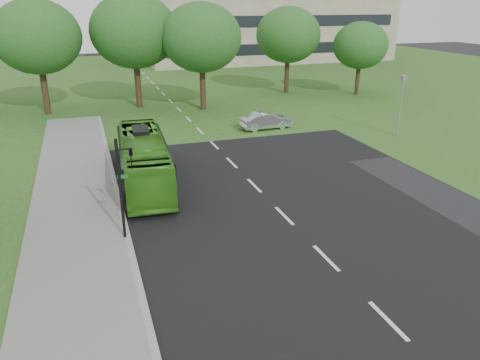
% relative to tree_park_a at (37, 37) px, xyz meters
% --- Properties ---
extents(ground, '(160.00, 160.00, 0.00)m').
position_rel_tree_park_a_xyz_m(ground, '(11.25, -27.86, -6.50)').
color(ground, black).
rests_on(ground, ground).
extents(street_surfaces, '(120.00, 120.00, 0.15)m').
position_rel_tree_park_a_xyz_m(street_surfaces, '(10.87, -5.11, -6.47)').
color(street_surfaces, black).
rests_on(street_surfaces, ground).
extents(tree_park_a, '(7.21, 7.21, 9.58)m').
position_rel_tree_park_a_xyz_m(tree_park_a, '(0.00, 0.00, 0.00)').
color(tree_park_a, black).
rests_on(tree_park_a, ground).
extents(tree_park_b, '(7.70, 7.70, 10.09)m').
position_rel_tree_park_a_xyz_m(tree_park_b, '(7.99, 0.38, 0.31)').
color(tree_park_b, black).
rests_on(tree_park_b, ground).
extents(tree_park_c, '(7.01, 7.01, 9.31)m').
position_rel_tree_park_a_xyz_m(tree_park_c, '(13.40, -2.56, -0.19)').
color(tree_park_c, black).
rests_on(tree_park_c, ground).
extents(tree_park_d, '(6.70, 6.70, 8.86)m').
position_rel_tree_park_a_xyz_m(tree_park_d, '(24.00, 2.69, -0.50)').
color(tree_park_d, black).
rests_on(tree_park_d, ground).
extents(tree_park_e, '(5.57, 5.57, 7.43)m').
position_rel_tree_park_a_xyz_m(tree_park_e, '(30.61, -0.69, -1.45)').
color(tree_park_e, black).
rests_on(tree_park_e, ground).
extents(bus, '(2.82, 9.73, 2.68)m').
position_rel_tree_park_a_xyz_m(bus, '(5.75, -19.64, -5.16)').
color(bus, '#3D901F').
rests_on(bus, ground).
extents(sedan, '(4.11, 1.70, 1.32)m').
position_rel_tree_park_a_xyz_m(sedan, '(16.23, -10.86, -5.84)').
color(sedan, '#BBBCC0').
rests_on(sedan, ground).
extents(traffic_light, '(0.70, 0.18, 4.36)m').
position_rel_tree_park_a_xyz_m(traffic_light, '(4.19, -25.86, -3.94)').
color(traffic_light, black).
rests_on(traffic_light, ground).
extents(camera_pole, '(0.37, 0.32, 4.40)m').
position_rel_tree_park_a_xyz_m(camera_pole, '(24.67, -15.86, -3.66)').
color(camera_pole, gray).
rests_on(camera_pole, ground).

